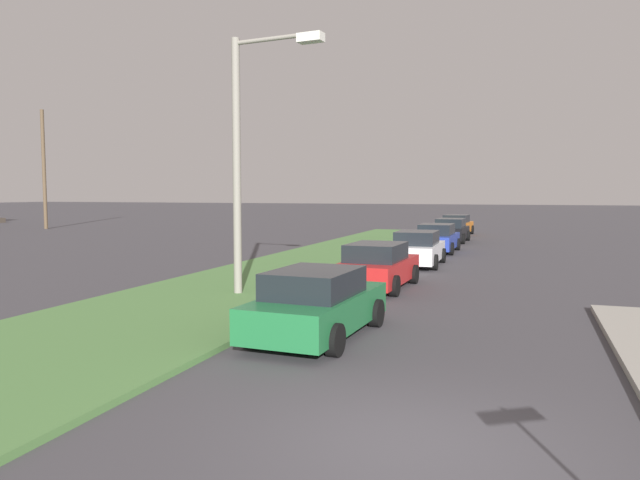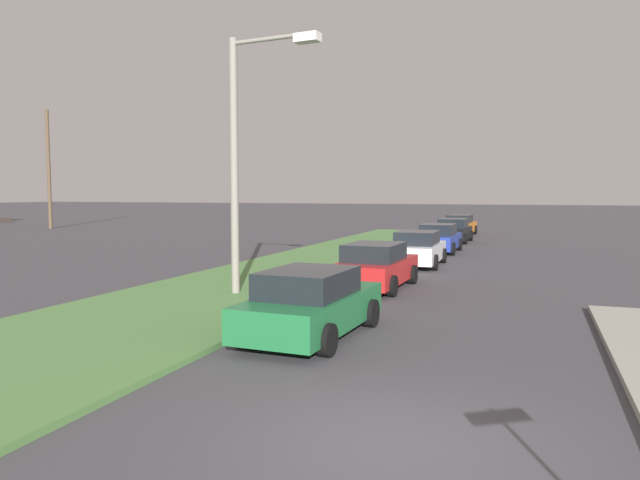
{
  "view_description": "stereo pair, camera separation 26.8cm",
  "coord_description": "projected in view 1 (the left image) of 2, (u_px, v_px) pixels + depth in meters",
  "views": [
    {
      "loc": [
        -6.94,
        -1.24,
        3.09
      ],
      "look_at": [
        16.23,
        6.8,
        1.12
      ],
      "focal_mm": 33.45,
      "sensor_mm": 36.0,
      "label": 1
    },
    {
      "loc": [
        -6.86,
        -1.49,
        3.09
      ],
      "look_at": [
        16.23,
        6.8,
        1.12
      ],
      "focal_mm": 33.45,
      "sensor_mm": 36.0,
      "label": 2
    }
  ],
  "objects": [
    {
      "name": "grass_median",
      "position": [
        241.0,
        287.0,
        18.99
      ],
      "size": [
        60.0,
        6.0,
        0.12
      ],
      "primitive_type": "cube",
      "color": "#517F42",
      "rests_on": "ground"
    },
    {
      "name": "ground",
      "position": [
        411.0,
        448.0,
        7.19
      ],
      "size": [
        300.0,
        300.0,
        0.0
      ],
      "primitive_type": "plane",
      "color": "#423F44"
    },
    {
      "name": "parked_car_blue",
      "position": [
        437.0,
        238.0,
        30.76
      ],
      "size": [
        4.32,
        2.05,
        1.47
      ],
      "rotation": [
        0.0,
        0.0,
        -0.01
      ],
      "color": "#23389E",
      "rests_on": "ground"
    },
    {
      "name": "parked_car_black",
      "position": [
        451.0,
        231.0,
        37.1
      ],
      "size": [
        4.33,
        2.09,
        1.47
      ],
      "rotation": [
        0.0,
        0.0,
        -0.02
      ],
      "color": "black",
      "rests_on": "ground"
    },
    {
      "name": "parked_car_white",
      "position": [
        417.0,
        249.0,
        25.1
      ],
      "size": [
        4.33,
        2.07,
        1.47
      ],
      "rotation": [
        0.0,
        0.0,
        0.02
      ],
      "color": "silver",
      "rests_on": "ground"
    },
    {
      "name": "distant_utility_pole",
      "position": [
        44.0,
        170.0,
        50.13
      ],
      "size": [
        0.3,
        0.3,
        10.0
      ],
      "primitive_type": "cylinder",
      "color": "brown",
      "rests_on": "ground"
    },
    {
      "name": "parked_car_orange",
      "position": [
        457.0,
        225.0,
        43.21
      ],
      "size": [
        4.39,
        2.19,
        1.47
      ],
      "rotation": [
        0.0,
        0.0,
        -0.05
      ],
      "color": "orange",
      "rests_on": "ground"
    },
    {
      "name": "streetlight",
      "position": [
        247.0,
        147.0,
        17.15
      ],
      "size": [
        0.58,
        2.87,
        7.5
      ],
      "color": "gray",
      "rests_on": "ground"
    },
    {
      "name": "parked_car_green",
      "position": [
        317.0,
        304.0,
        12.69
      ],
      "size": [
        4.39,
        2.19,
        1.47
      ],
      "rotation": [
        0.0,
        0.0,
        -0.05
      ],
      "color": "#1E6B38",
      "rests_on": "ground"
    },
    {
      "name": "parked_car_red",
      "position": [
        377.0,
        266.0,
        19.15
      ],
      "size": [
        4.36,
        2.13,
        1.47
      ],
      "rotation": [
        0.0,
        0.0,
        -0.03
      ],
      "color": "red",
      "rests_on": "ground"
    }
  ]
}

